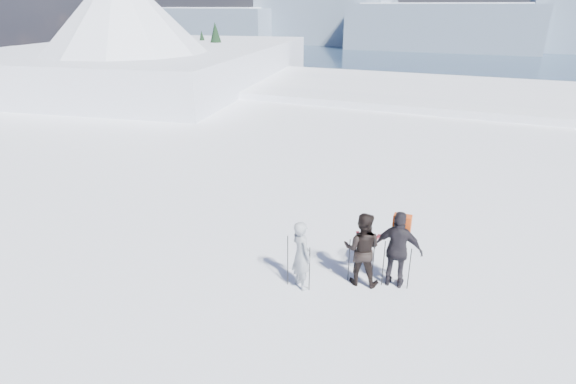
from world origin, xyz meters
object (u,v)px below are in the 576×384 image
skier_grey (301,255)px  skier_pack (398,250)px  skis_loose (366,245)px  skier_dark (362,249)px

skier_grey → skier_pack: size_ratio=0.89×
skier_grey → skier_pack: skier_pack is taller
skier_pack → skier_grey: bearing=23.8°
skier_pack → skis_loose: size_ratio=1.19×
skier_dark → skis_loose: bearing=-86.9°
skier_dark → skis_loose: skier_dark is taller
skier_pack → skis_loose: bearing=-56.1°
skis_loose → skier_grey: bearing=-110.7°
skier_grey → skier_dark: (1.31, 0.75, 0.07)m
skier_grey → skis_loose: bearing=-74.2°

